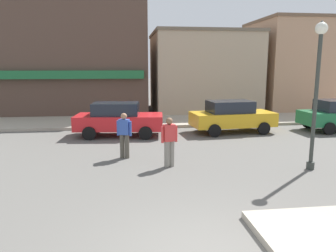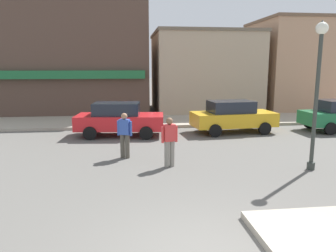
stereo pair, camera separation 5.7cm
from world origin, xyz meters
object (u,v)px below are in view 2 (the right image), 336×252
parked_car_second (233,116)px  lamp_post (318,75)px  pedestrian_crossing_near (169,141)px  parked_car_nearest (119,119)px  pedestrian_crossing_far (125,134)px

parked_car_second → lamp_post: bearing=-84.0°
lamp_post → pedestrian_crossing_near: lamp_post is taller
parked_car_nearest → pedestrian_crossing_far: bearing=-85.8°
lamp_post → pedestrian_crossing_near: 4.94m
parked_car_nearest → pedestrian_crossing_far: size_ratio=2.58×
lamp_post → pedestrian_crossing_far: bearing=160.6°
parked_car_second → pedestrian_crossing_far: size_ratio=2.57×
parked_car_second → pedestrian_crossing_far: pedestrian_crossing_far is taller
pedestrian_crossing_far → parked_car_second: bearing=37.1°
parked_car_nearest → parked_car_second: same height
lamp_post → parked_car_second: 6.40m
parked_car_nearest → parked_car_second: size_ratio=1.00×
parked_car_nearest → lamp_post: bearing=-43.8°
parked_car_second → pedestrian_crossing_near: bearing=-126.2°
parked_car_second → parked_car_nearest: bearing=-178.6°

